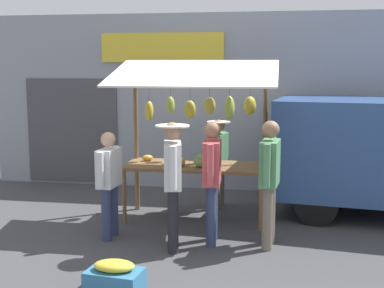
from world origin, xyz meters
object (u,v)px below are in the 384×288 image
object	(u,v)px
vendor_with_sunhat	(218,157)
shopper_with_ponytail	(270,174)
shopper_in_striped_shirt	(109,178)
shopper_with_shopping_bag	(212,173)
shopper_in_grey_tee	(173,175)
market_stall	(197,122)
produce_crate_near	(115,278)

from	to	relation	value
vendor_with_sunhat	shopper_with_ponytail	world-z (taller)	shopper_with_ponytail
shopper_in_striped_shirt	vendor_with_sunhat	bearing A→B (deg)	-31.49
shopper_with_ponytail	shopper_with_shopping_bag	bearing A→B (deg)	94.59
shopper_in_grey_tee	shopper_with_ponytail	xyz separation A→B (m)	(-1.24, -0.32, -0.01)
market_stall	shopper_with_shopping_bag	bearing A→B (deg)	109.40
shopper_in_grey_tee	market_stall	bearing A→B (deg)	-15.55
market_stall	produce_crate_near	xyz separation A→B (m)	(0.44, 2.84, -1.39)
shopper_with_shopping_bag	vendor_with_sunhat	bearing A→B (deg)	1.07
shopper_with_ponytail	shopper_with_shopping_bag	xyz separation A→B (m)	(0.77, -0.02, -0.02)
shopper_in_grey_tee	produce_crate_near	world-z (taller)	shopper_in_grey_tee
market_stall	shopper_with_ponytail	distance (m)	1.70
vendor_with_sunhat	shopper_in_striped_shirt	xyz separation A→B (m)	(1.32, 1.83, -0.02)
produce_crate_near	vendor_with_sunhat	bearing A→B (deg)	-101.16
shopper_in_striped_shirt	shopper_with_shopping_bag	xyz separation A→B (m)	(-1.44, -0.02, 0.12)
shopper_in_striped_shirt	shopper_with_ponytail	size ratio (longest dim) A/B	0.88
vendor_with_sunhat	shopper_with_shopping_bag	xyz separation A→B (m)	(-0.13, 1.81, 0.10)
vendor_with_sunhat	shopper_in_grey_tee	world-z (taller)	shopper_in_grey_tee
shopper_in_striped_shirt	shopper_with_ponytail	bearing A→B (deg)	-85.72
market_stall	shopper_with_shopping_bag	world-z (taller)	market_stall
shopper_in_striped_shirt	shopper_with_ponytail	world-z (taller)	shopper_with_ponytail
vendor_with_sunhat	shopper_in_striped_shirt	bearing A→B (deg)	-24.03
vendor_with_sunhat	shopper_with_shopping_bag	size ratio (longest dim) A/B	0.90
market_stall	shopper_with_shopping_bag	xyz separation A→B (m)	(-0.39, 1.10, -0.57)
vendor_with_sunhat	shopper_with_shopping_bag	world-z (taller)	shopper_with_shopping_bag
shopper_in_striped_shirt	produce_crate_near	world-z (taller)	shopper_in_striped_shirt
vendor_with_sunhat	shopper_in_striped_shirt	world-z (taller)	vendor_with_sunhat
shopper_with_shopping_bag	produce_crate_near	distance (m)	2.09
shopper_in_striped_shirt	produce_crate_near	distance (m)	1.95
vendor_with_sunhat	shopper_with_shopping_bag	bearing A→B (deg)	15.65
vendor_with_sunhat	shopper_with_ponytail	xyz separation A→B (m)	(-0.90, 1.83, 0.12)
shopper_in_striped_shirt	shopper_with_shopping_bag	bearing A→B (deg)	-84.96
shopper_with_ponytail	produce_crate_near	world-z (taller)	shopper_with_ponytail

